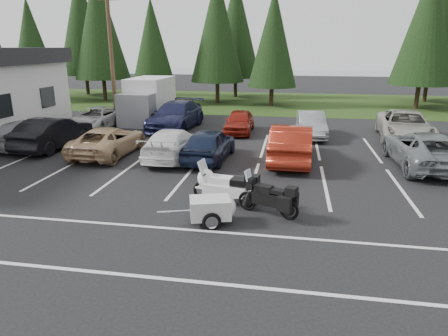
% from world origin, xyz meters
% --- Properties ---
extents(ground, '(120.00, 120.00, 0.00)m').
position_xyz_m(ground, '(0.00, 0.00, 0.00)').
color(ground, black).
rests_on(ground, ground).
extents(grass_strip, '(80.00, 16.00, 0.01)m').
position_xyz_m(grass_strip, '(0.00, 24.00, 0.01)').
color(grass_strip, '#243B12').
rests_on(grass_strip, ground).
extents(lake_water, '(70.00, 50.00, 0.02)m').
position_xyz_m(lake_water, '(4.00, 55.00, 0.00)').
color(lake_water, slate).
rests_on(lake_water, ground).
extents(utility_pole, '(1.60, 0.26, 9.00)m').
position_xyz_m(utility_pole, '(-10.00, 12.00, 4.70)').
color(utility_pole, '#473321').
rests_on(utility_pole, ground).
extents(box_truck, '(2.40, 5.60, 2.90)m').
position_xyz_m(box_truck, '(-8.00, 12.50, 1.45)').
color(box_truck, silver).
rests_on(box_truck, ground).
extents(stall_markings, '(32.00, 16.00, 0.01)m').
position_xyz_m(stall_markings, '(0.00, 2.00, 0.00)').
color(stall_markings, silver).
rests_on(stall_markings, ground).
extents(conifer_1, '(3.96, 3.96, 9.22)m').
position_xyz_m(conifer_1, '(-22.00, 21.20, 5.39)').
color(conifer_1, '#332316').
rests_on(conifer_1, ground).
extents(conifer_2, '(5.10, 5.10, 11.89)m').
position_xyz_m(conifer_2, '(-16.00, 22.80, 6.95)').
color(conifer_2, '#332316').
rests_on(conifer_2, ground).
extents(conifer_3, '(3.87, 3.87, 9.02)m').
position_xyz_m(conifer_3, '(-10.50, 21.40, 5.27)').
color(conifer_3, '#332316').
rests_on(conifer_3, ground).
extents(conifer_4, '(4.80, 4.80, 11.17)m').
position_xyz_m(conifer_4, '(-5.00, 22.90, 6.53)').
color(conifer_4, '#332316').
rests_on(conifer_4, ground).
extents(conifer_5, '(4.14, 4.14, 9.63)m').
position_xyz_m(conifer_5, '(0.00, 21.60, 5.63)').
color(conifer_5, '#332316').
rests_on(conifer_5, ground).
extents(conifer_6, '(4.93, 4.93, 11.48)m').
position_xyz_m(conifer_6, '(12.00, 22.10, 6.71)').
color(conifer_6, '#332316').
rests_on(conifer_6, ground).
extents(conifer_back_a, '(5.28, 5.28, 12.30)m').
position_xyz_m(conifer_back_a, '(-20.00, 27.00, 7.19)').
color(conifer_back_a, '#332316').
rests_on(conifer_back_a, ground).
extents(conifer_back_b, '(4.97, 4.97, 11.58)m').
position_xyz_m(conifer_back_b, '(-4.00, 27.50, 6.77)').
color(conifer_back_b, '#332316').
rests_on(conifer_back_b, ground).
extents(conifer_back_c, '(5.50, 5.50, 12.81)m').
position_xyz_m(conifer_back_c, '(14.00, 26.80, 7.49)').
color(conifer_back_c, '#332316').
rests_on(conifer_back_c, ground).
extents(car_near_0, '(1.82, 4.40, 1.49)m').
position_xyz_m(car_near_0, '(-11.50, 4.61, 0.75)').
color(car_near_0, '#9A9B9F').
rests_on(car_near_0, ground).
extents(car_near_1, '(1.94, 4.91, 1.59)m').
position_xyz_m(car_near_1, '(-9.99, 4.55, 0.80)').
color(car_near_1, black).
rests_on(car_near_1, ground).
extents(car_near_2, '(2.36, 4.89, 1.34)m').
position_xyz_m(car_near_2, '(-6.69, 3.84, 0.67)').
color(car_near_2, tan).
rests_on(car_near_2, ground).
extents(car_near_3, '(1.99, 4.75, 1.37)m').
position_xyz_m(car_near_3, '(-3.50, 3.77, 0.68)').
color(car_near_3, white).
rests_on(car_near_3, ground).
extents(car_near_4, '(2.00, 4.41, 1.47)m').
position_xyz_m(car_near_4, '(-1.78, 3.73, 0.73)').
color(car_near_4, '#172039').
rests_on(car_near_4, ground).
extents(car_near_5, '(1.89, 5.12, 1.67)m').
position_xyz_m(car_near_5, '(1.87, 4.18, 0.84)').
color(car_near_5, maroon).
rests_on(car_near_5, ground).
extents(car_near_6, '(2.68, 5.53, 1.52)m').
position_xyz_m(car_near_6, '(7.51, 4.26, 0.76)').
color(car_near_6, slate).
rests_on(car_near_6, ground).
extents(car_far_0, '(2.29, 4.83, 1.33)m').
position_xyz_m(car_far_0, '(-10.25, 9.60, 0.67)').
color(car_far_0, '#B9B9B7').
rests_on(car_far_0, ground).
extents(car_far_1, '(2.77, 5.94, 1.68)m').
position_xyz_m(car_far_1, '(-5.31, 10.44, 0.84)').
color(car_far_1, '#181A3D').
rests_on(car_far_1, ground).
extents(car_far_2, '(1.62, 3.95, 1.34)m').
position_xyz_m(car_far_2, '(-1.24, 9.95, 0.67)').
color(car_far_2, maroon).
rests_on(car_far_2, ground).
extents(car_far_3, '(1.70, 4.30, 1.39)m').
position_xyz_m(car_far_3, '(2.95, 9.53, 0.70)').
color(car_far_3, gray).
rests_on(car_far_3, ground).
extents(car_far_4, '(3.21, 5.96, 1.59)m').
position_xyz_m(car_far_4, '(8.01, 9.59, 0.80)').
color(car_far_4, '#A6A198').
rests_on(car_far_4, ground).
extents(touring_motorcycle, '(2.67, 1.24, 1.42)m').
position_xyz_m(touring_motorcycle, '(-0.17, -1.32, 0.71)').
color(touring_motorcycle, white).
rests_on(touring_motorcycle, ground).
extents(cargo_trailer, '(1.89, 1.40, 0.78)m').
position_xyz_m(cargo_trailer, '(-0.36, -2.93, 0.39)').
color(cargo_trailer, silver).
rests_on(cargo_trailer, ground).
extents(adventure_motorcycle, '(2.37, 1.56, 1.36)m').
position_xyz_m(adventure_motorcycle, '(1.25, -2.06, 0.68)').
color(adventure_motorcycle, black).
rests_on(adventure_motorcycle, ground).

